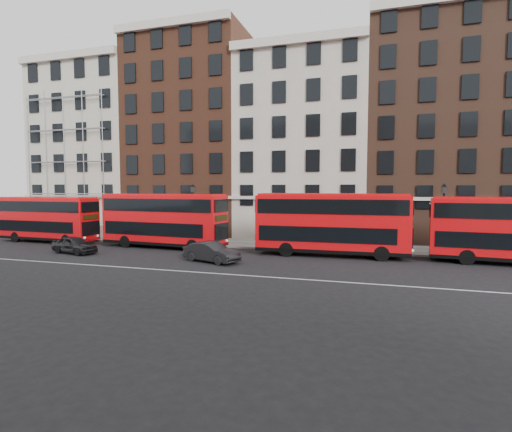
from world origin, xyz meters
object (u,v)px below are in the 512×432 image
(bus_a, at_px, (47,218))
(bus_b, at_px, (163,219))
(car_rear, at_px, (74,245))
(bus_c, at_px, (331,223))
(car_front, at_px, (211,252))

(bus_a, height_order, bus_b, bus_b)
(bus_a, height_order, car_rear, bus_a)
(car_rear, bearing_deg, bus_a, 69.08)
(bus_c, relative_size, car_rear, 2.83)
(bus_c, bearing_deg, car_front, -147.91)
(bus_a, height_order, car_front, bus_a)
(car_rear, bearing_deg, bus_b, -35.72)
(bus_c, bearing_deg, bus_b, 179.23)
(bus_a, distance_m, bus_b, 12.39)
(bus_c, height_order, car_front, bus_c)
(bus_c, xyz_separation_m, car_front, (-7.62, -4.92, -1.84))
(bus_b, bearing_deg, bus_c, 4.97)
(bus_a, distance_m, car_front, 19.64)
(bus_b, relative_size, bus_c, 1.00)
(bus_b, height_order, car_front, bus_b)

